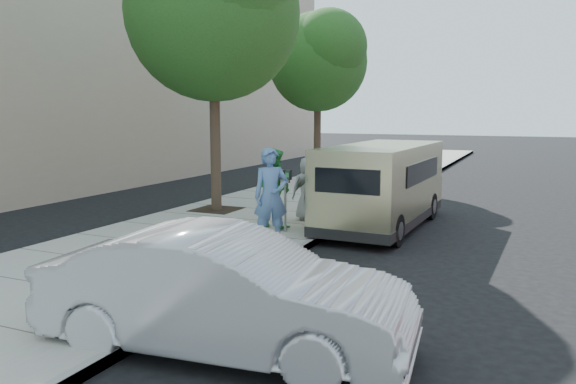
% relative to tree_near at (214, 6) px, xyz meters
% --- Properties ---
extents(ground, '(120.00, 120.00, 0.00)m').
position_rel_tree_near_xyz_m(ground, '(2.25, -2.40, -5.55)').
color(ground, black).
rests_on(ground, ground).
extents(sidewalk, '(5.00, 60.00, 0.15)m').
position_rel_tree_near_xyz_m(sidewalk, '(1.25, -2.40, -5.47)').
color(sidewalk, gray).
rests_on(sidewalk, ground).
extents(curb_face, '(0.12, 60.00, 0.16)m').
position_rel_tree_near_xyz_m(curb_face, '(3.69, -2.40, -5.47)').
color(curb_face, gray).
rests_on(curb_face, ground).
extents(tree_near, '(4.62, 4.60, 7.53)m').
position_rel_tree_near_xyz_m(tree_near, '(0.00, 0.00, 0.00)').
color(tree_near, black).
rests_on(tree_near, sidewalk).
extents(tree_far, '(3.92, 3.80, 6.49)m').
position_rel_tree_near_xyz_m(tree_far, '(-0.00, 7.60, -0.66)').
color(tree_far, black).
rests_on(tree_far, sidewalk).
extents(parking_meter, '(0.30, 0.15, 1.40)m').
position_rel_tree_near_xyz_m(parking_meter, '(2.88, -1.86, -4.39)').
color(parking_meter, gray).
rests_on(parking_meter, sidewalk).
extents(van, '(2.01, 5.54, 2.03)m').
position_rel_tree_near_xyz_m(van, '(4.56, 0.23, -4.47)').
color(van, tan).
rests_on(van, ground).
extents(sedan, '(4.54, 1.99, 1.45)m').
position_rel_tree_near_xyz_m(sedan, '(4.72, -7.61, -4.82)').
color(sedan, '#AFB1B7').
rests_on(sedan, ground).
extents(person_officer, '(0.85, 0.81, 1.95)m').
position_rel_tree_near_xyz_m(person_officer, '(3.07, -2.98, -4.42)').
color(person_officer, '#4D73A4').
rests_on(person_officer, sidewalk).
extents(person_green_shirt, '(1.06, 0.93, 1.84)m').
position_rel_tree_near_xyz_m(person_green_shirt, '(2.44, -1.54, -4.48)').
color(person_green_shirt, green).
rests_on(person_green_shirt, sidewalk).
extents(person_gray_shirt, '(0.91, 0.78, 1.57)m').
position_rel_tree_near_xyz_m(person_gray_shirt, '(2.79, -0.33, -4.61)').
color(person_gray_shirt, gray).
rests_on(person_gray_shirt, sidewalk).
extents(person_striped_polo, '(0.98, 0.63, 1.56)m').
position_rel_tree_near_xyz_m(person_striped_polo, '(3.25, -1.12, -4.62)').
color(person_striped_polo, gray).
rests_on(person_striped_polo, sidewalk).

